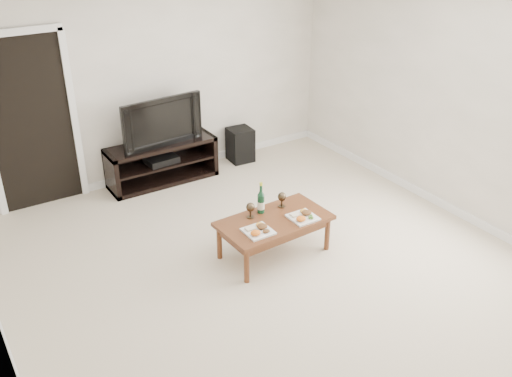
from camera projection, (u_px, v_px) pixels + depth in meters
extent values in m
plane|color=beige|center=(273.00, 273.00, 5.75)|extent=(5.50, 5.50, 0.00)
cube|color=silver|center=(153.00, 80.00, 7.23)|extent=(5.00, 0.04, 2.60)
cube|color=white|center=(278.00, 4.00, 4.55)|extent=(5.00, 5.50, 0.04)
cube|color=black|center=(32.00, 125.00, 6.59)|extent=(0.90, 0.02, 2.05)
cube|color=black|center=(162.00, 162.00, 7.46)|extent=(1.43, 0.45, 0.55)
imported|color=black|center=(159.00, 120.00, 7.19)|extent=(1.10, 0.23, 0.63)
cube|color=black|center=(161.00, 159.00, 7.42)|extent=(0.42, 0.33, 0.08)
cube|color=black|center=(240.00, 145.00, 8.08)|extent=(0.34, 0.34, 0.48)
cube|color=brown|center=(274.00, 236.00, 5.97)|extent=(1.18, 0.67, 0.42)
cube|color=white|center=(258.00, 229.00, 5.63)|extent=(0.27, 0.27, 0.07)
cube|color=white|center=(303.00, 215.00, 5.87)|extent=(0.27, 0.27, 0.07)
cylinder|color=#0F371E|center=(261.00, 198.00, 5.92)|extent=(0.07, 0.07, 0.35)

